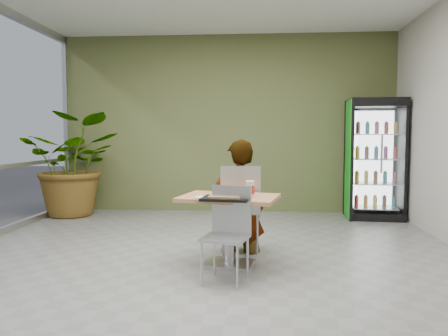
% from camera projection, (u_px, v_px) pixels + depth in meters
% --- Properties ---
extents(ground, '(7.00, 7.00, 0.00)m').
position_uv_depth(ground, '(202.00, 268.00, 4.55)').
color(ground, slate).
rests_on(ground, ground).
extents(room_envelope, '(6.00, 7.00, 3.20)m').
position_uv_depth(room_envelope, '(202.00, 114.00, 4.44)').
color(room_envelope, '#B8B5A6').
rests_on(room_envelope, ground).
extents(dining_table, '(1.11, 0.88, 0.75)m').
position_uv_depth(dining_table, '(229.00, 216.00, 4.60)').
color(dining_table, '#C37853').
rests_on(dining_table, ground).
extents(chair_far, '(0.49, 0.50, 1.04)m').
position_uv_depth(chair_far, '(240.00, 202.00, 5.11)').
color(chair_far, '#A9ABAD').
rests_on(chair_far, ground).
extents(chair_near, '(0.49, 0.49, 0.90)m').
position_uv_depth(chair_near, '(228.00, 225.00, 4.16)').
color(chair_near, '#A9ABAD').
rests_on(chair_near, ground).
extents(seated_woman, '(0.63, 0.44, 1.64)m').
position_uv_depth(seated_woman, '(240.00, 209.00, 5.17)').
color(seated_woman, black).
rests_on(seated_woman, ground).
extents(pizza_plate, '(0.35, 0.30, 0.03)m').
position_uv_depth(pizza_plate, '(222.00, 194.00, 4.58)').
color(pizza_plate, silver).
rests_on(pizza_plate, dining_table).
extents(soda_cup, '(0.09, 0.09, 0.16)m').
position_uv_depth(soda_cup, '(250.00, 189.00, 4.54)').
color(soda_cup, silver).
rests_on(soda_cup, dining_table).
extents(napkin_stack, '(0.17, 0.17, 0.02)m').
position_uv_depth(napkin_stack, '(204.00, 198.00, 4.37)').
color(napkin_stack, silver).
rests_on(napkin_stack, dining_table).
extents(cafeteria_tray, '(0.51, 0.40, 0.03)m').
position_uv_depth(cafeteria_tray, '(226.00, 198.00, 4.30)').
color(cafeteria_tray, black).
rests_on(cafeteria_tray, dining_table).
extents(beverage_fridge, '(0.96, 0.77, 1.99)m').
position_uv_depth(beverage_fridge, '(375.00, 159.00, 7.27)').
color(beverage_fridge, black).
rests_on(beverage_fridge, ground).
extents(potted_plant, '(1.79, 1.61, 1.78)m').
position_uv_depth(potted_plant, '(74.00, 164.00, 7.56)').
color(potted_plant, '#2B6D2F').
rests_on(potted_plant, ground).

